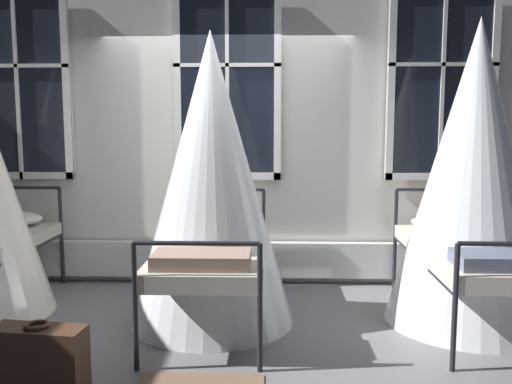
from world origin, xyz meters
The scene contains 6 objects.
ground centered at (0.00, 0.00, 0.00)m, with size 16.60×16.60×0.00m, color slate.
back_wall_with_windows centered at (0.00, 1.28, 1.60)m, with size 8.28×0.10×3.20m, color silver.
window_bank centered at (0.00, 1.16, 1.18)m, with size 5.29×0.10×2.89m.
cot_second centered at (-0.04, 0.05, 1.15)m, with size 1.34×1.91×2.37m.
cot_third centered at (2.07, 0.09, 1.20)m, with size 1.34×1.92×2.46m.
suitcase_dark centered at (-0.93, -1.29, 0.22)m, with size 0.58×0.27×0.47m.
Camera 1 is at (0.45, -4.32, 1.62)m, focal length 38.31 mm.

